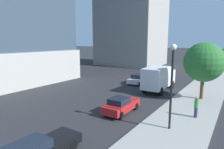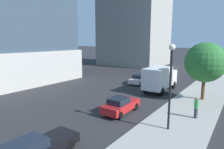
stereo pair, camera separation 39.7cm
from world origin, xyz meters
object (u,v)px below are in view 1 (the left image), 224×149
at_px(street_tree, 204,62).
at_px(car_black, 39,149).
at_px(construction_building, 132,18).
at_px(car_red, 121,105).
at_px(car_silver, 138,79).
at_px(box_truck, 158,78).
at_px(pedestrian_green_shirt, 196,107).
at_px(street_lamp, 172,75).

distance_m(street_tree, car_black, 18.16).
distance_m(construction_building, street_tree, 35.17).
relative_size(car_red, car_silver, 1.02).
relative_size(box_truck, pedestrian_green_shirt, 3.77).
distance_m(car_red, car_silver, 12.82).
distance_m(box_truck, pedestrian_green_shirt, 9.47).
bearing_deg(car_red, street_lamp, -13.38).
height_order(car_black, car_red, car_red).
bearing_deg(car_black, car_silver, 101.35).
relative_size(construction_building, box_truck, 4.83).
relative_size(car_black, pedestrian_green_shirt, 2.60).
bearing_deg(pedestrian_green_shirt, car_red, -159.88).
distance_m(street_lamp, car_black, 9.60).
bearing_deg(box_truck, car_black, -90.00).
height_order(street_tree, car_silver, street_tree).
height_order(construction_building, box_truck, construction_building).
bearing_deg(street_lamp, car_silver, 124.11).
xyz_separation_m(box_truck, pedestrian_green_shirt, (5.98, -7.31, -0.73)).
relative_size(street_lamp, car_silver, 1.49).
relative_size(car_silver, pedestrian_green_shirt, 2.32).
distance_m(car_black, box_truck, 18.23).
bearing_deg(street_tree, car_black, -107.72).
bearing_deg(street_tree, pedestrian_green_shirt, -84.71).
bearing_deg(car_black, car_red, 90.00).
bearing_deg(construction_building, street_tree, -48.98).
xyz_separation_m(street_lamp, car_red, (-4.80, 1.14, -3.41)).
bearing_deg(street_tree, car_red, -123.25).
bearing_deg(construction_building, box_truck, -55.30).
bearing_deg(car_black, street_lamp, 57.54).
height_order(street_lamp, box_truck, street_lamp).
bearing_deg(car_silver, construction_building, 120.31).
xyz_separation_m(street_lamp, pedestrian_green_shirt, (1.18, 3.33, -3.07)).
height_order(street_lamp, street_tree, street_tree).
distance_m(car_red, pedestrian_green_shirt, 6.38).
distance_m(street_lamp, car_red, 6.00).
distance_m(construction_building, car_black, 47.52).
height_order(box_truck, pedestrian_green_shirt, box_truck).
height_order(construction_building, pedestrian_green_shirt, construction_building).
height_order(construction_building, car_black, construction_building).
height_order(construction_building, street_tree, construction_building).
bearing_deg(construction_building, street_lamp, -58.22).
distance_m(construction_building, car_red, 39.86).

